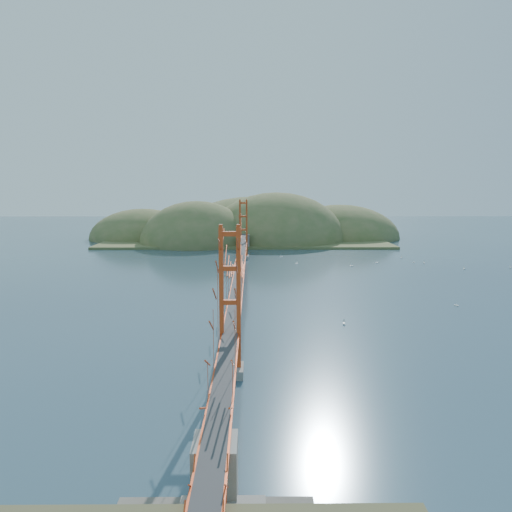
{
  "coord_description": "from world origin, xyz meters",
  "views": [
    {
      "loc": [
        1.66,
        -66.87,
        14.69
      ],
      "look_at": [
        2.22,
        0.0,
        4.97
      ],
      "focal_mm": 35.0,
      "sensor_mm": 36.0,
      "label": 1
    }
  ],
  "objects": [
    {
      "name": "ground",
      "position": [
        0.0,
        0.0,
        0.0
      ],
      "size": [
        320.0,
        320.0,
        0.0
      ],
      "primitive_type": "plane",
      "color": "#2D485B",
      "rests_on": "ground"
    },
    {
      "name": "bridge",
      "position": [
        0.0,
        0.18,
        7.01
      ],
      "size": [
        2.2,
        94.4,
        12.0
      ],
      "color": "gray",
      "rests_on": "ground"
    },
    {
      "name": "far_headlands",
      "position": [
        2.21,
        68.52,
        0.0
      ],
      "size": [
        84.0,
        58.0,
        25.0
      ],
      "color": "olive",
      "rests_on": "ground"
    },
    {
      "name": "sailboat_3",
      "position": [
        9.98,
        24.17,
        0.14
      ],
      "size": [
        0.59,
        0.59,
        0.62
      ],
      "color": "white",
      "rests_on": "ground"
    },
    {
      "name": "sailboat_0",
      "position": [
        11.38,
        -15.89,
        0.15
      ],
      "size": [
        0.53,
        0.59,
        0.67
      ],
      "color": "white",
      "rests_on": "ground"
    },
    {
      "name": "sailboat_17",
      "position": [
        32.04,
        25.12,
        0.13
      ],
      "size": [
        0.5,
        0.49,
        0.56
      ],
      "color": "white",
      "rests_on": "ground"
    },
    {
      "name": "sailboat_12",
      "position": [
        7.56,
        33.05,
        0.15
      ],
      "size": [
        0.56,
        0.45,
        0.65
      ],
      "color": "white",
      "rests_on": "ground"
    },
    {
      "name": "sailboat_9",
      "position": [
        47.07,
        19.07,
        0.14
      ],
      "size": [
        0.57,
        0.57,
        0.59
      ],
      "color": "white",
      "rests_on": "ground"
    },
    {
      "name": "sailboat_15",
      "position": [
        33.73,
        24.46,
        0.14
      ],
      "size": [
        0.42,
        0.5,
        0.58
      ],
      "color": "white",
      "rests_on": "ground"
    },
    {
      "name": "sailboat_2",
      "position": [
        26.49,
        -8.09,
        0.14
      ],
      "size": [
        0.54,
        0.54,
        0.58
      ],
      "color": "white",
      "rests_on": "ground"
    },
    {
      "name": "sailboat_4",
      "position": [
        38.5,
        18.01,
        0.14
      ],
      "size": [
        0.57,
        0.57,
        0.6
      ],
      "color": "white",
      "rests_on": "ground"
    },
    {
      "name": "sailboat_8",
      "position": [
        31.52,
        31.2,
        0.14
      ],
      "size": [
        0.61,
        0.61,
        0.63
      ],
      "color": "white",
      "rests_on": "ground"
    },
    {
      "name": "sailboat_16",
      "position": [
        24.97,
        24.87,
        0.16
      ],
      "size": [
        0.65,
        0.63,
        0.73
      ],
      "color": "white",
      "rests_on": "ground"
    },
    {
      "name": "sailboat_7",
      "position": [
        19.55,
        21.25,
        0.16
      ],
      "size": [
        0.64,
        0.63,
        0.72
      ],
      "color": "white",
      "rests_on": "ground"
    }
  ]
}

